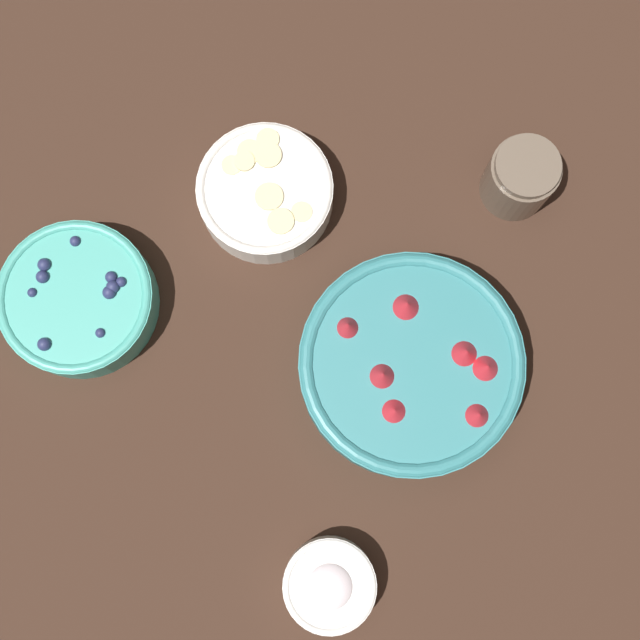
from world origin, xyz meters
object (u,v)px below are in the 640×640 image
Objects in this scene: bowl_bananas at (265,192)px; jar_chocolate at (520,178)px; bowl_strawberries at (409,367)px; bowl_blueberries at (78,299)px; bowl_cream at (330,585)px.

bowl_bananas is 0.30m from jar_chocolate.
bowl_bananas is 1.84× the size of jar_chocolate.
bowl_strawberries is 0.27m from bowl_bananas.
bowl_strawberries is 0.39m from bowl_blueberries.
bowl_cream is (0.21, 0.14, -0.01)m from bowl_strawberries.
bowl_cream is (0.20, 0.41, -0.00)m from bowl_bananas.
bowl_bananas and bowl_cream have the same top height.
bowl_cream is 0.51m from jar_chocolate.
bowl_bananas is at bearing -33.64° from jar_chocolate.
bowl_blueberries is at bearing -48.08° from bowl_strawberries.
jar_chocolate is at bearing 159.24° from bowl_blueberries.
bowl_blueberries is 0.53m from jar_chocolate.
jar_chocolate reaches higher than bowl_cream.
bowl_bananas is at bearing -87.94° from bowl_strawberries.
bowl_blueberries is 1.74× the size of bowl_cream.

